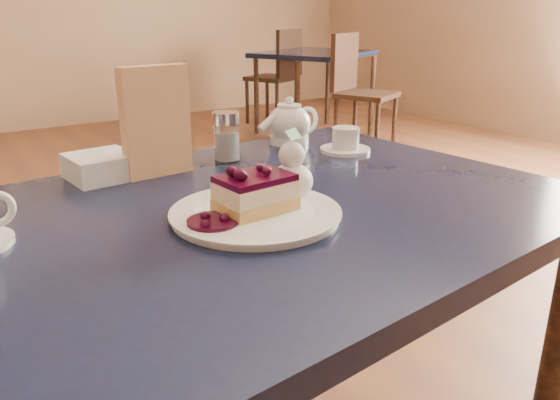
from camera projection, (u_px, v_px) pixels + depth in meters
main_table at (239, 251)px, 0.94m from camera, size 1.25×0.89×0.74m
dessert_plate at (256, 214)px, 0.88m from camera, size 0.27×0.27×0.01m
cheesecake_slice at (255, 193)px, 0.87m from camera, size 0.13×0.09×0.06m
whipped_cream at (292, 181)px, 0.92m from camera, size 0.07×0.07×0.06m
berry_sauce at (213, 222)px, 0.82m from camera, size 0.08×0.08×0.01m
tea_set at (300, 128)px, 1.34m from camera, size 0.23×0.26×0.10m
menu_card at (156, 122)px, 1.07m from camera, size 0.14×0.04×0.22m
sugar_shaker at (227, 136)px, 1.19m from camera, size 0.06×0.06×0.11m
napkin_stack at (101, 166)px, 1.08m from camera, size 0.13×0.13×0.05m
bg_table_far_right at (313, 127)px, 4.88m from camera, size 1.19×1.75×1.16m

